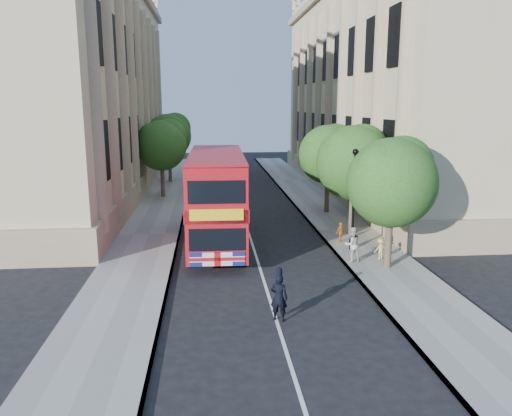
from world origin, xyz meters
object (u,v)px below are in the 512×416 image
object	(u,v)px
double_decker_bus	(217,196)
woman_pedestrian	(352,244)
lamp_post	(354,203)
box_van	(218,211)
police_constable	(279,298)

from	to	relation	value
double_decker_bus	woman_pedestrian	size ratio (longest dim) A/B	6.32
lamp_post	woman_pedestrian	distance (m)	2.65
lamp_post	box_van	size ratio (longest dim) A/B	1.15
police_constable	woman_pedestrian	distance (m)	7.35
box_van	police_constable	distance (m)	12.94
double_decker_bus	police_constable	size ratio (longest dim) A/B	6.22
box_van	woman_pedestrian	xyz separation A→B (m)	(6.20, -6.85, -0.28)
police_constable	woman_pedestrian	bearing A→B (deg)	-104.05
box_van	woman_pedestrian	distance (m)	9.24
lamp_post	police_constable	size ratio (longest dim) A/B	3.04
woman_pedestrian	lamp_post	bearing A→B (deg)	-117.65
double_decker_bus	woman_pedestrian	xyz separation A→B (m)	(6.27, -3.96, -1.72)
double_decker_bus	lamp_post	bearing A→B (deg)	-14.38
lamp_post	police_constable	bearing A→B (deg)	-121.58
woman_pedestrian	box_van	bearing A→B (deg)	-59.24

